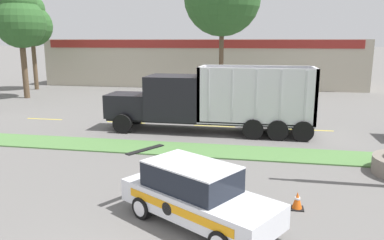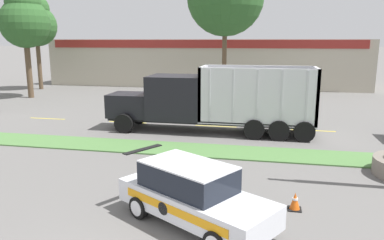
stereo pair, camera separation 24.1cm
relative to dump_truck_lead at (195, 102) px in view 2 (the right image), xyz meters
name	(u,v)px [view 2 (the right image)]	position (x,y,z in m)	size (l,w,h in m)	color
grass_verge	(189,150)	(0.46, -3.65, -1.57)	(120.00, 2.08, 0.06)	#517F42
centre_line_2	(47,119)	(-9.82, 1.39, -1.59)	(2.40, 0.14, 0.01)	yellow
centre_line_3	(128,122)	(-4.42, 1.39, -1.59)	(2.40, 0.14, 0.01)	yellow
centre_line_4	(216,126)	(0.98, 1.39, -1.59)	(2.40, 0.14, 0.01)	yellow
centre_line_5	(313,131)	(6.38, 1.39, -1.59)	(2.40, 0.14, 0.01)	yellow
dump_truck_lead	(195,102)	(0.00, 0.00, 0.00)	(11.12, 2.64, 3.55)	black
rally_car	(193,194)	(1.97, -10.36, -0.75)	(4.70, 3.80, 1.68)	silver
traffic_cone	(295,201)	(4.75, -8.97, -1.34)	(0.39, 0.39, 0.53)	black
store_building_backdrop	(209,61)	(-3.05, 24.04, 0.89)	(33.50, 12.10, 4.97)	#BCB29E
tree_behind_right	(36,22)	(-18.86, 14.63, 5.05)	(4.00, 4.00, 9.28)	brown
tree_behind_far_right	(24,19)	(-16.32, 9.23, 5.05)	(4.12, 4.12, 9.36)	brown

